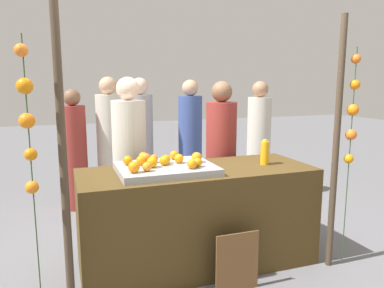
{
  "coord_description": "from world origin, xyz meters",
  "views": [
    {
      "loc": [
        -1.11,
        -2.97,
        1.65
      ],
      "look_at": [
        0.0,
        0.15,
        1.09
      ],
      "focal_mm": 34.52,
      "sensor_mm": 36.0,
      "label": 1
    }
  ],
  "objects_px": {
    "orange_0": "(179,158)",
    "orange_1": "(147,167)",
    "juice_bottle": "(265,153)",
    "stall_counter": "(198,217)",
    "vendor_left": "(130,167)",
    "vendor_right": "(221,163)",
    "chalkboard_sign": "(237,263)"
  },
  "relations": [
    {
      "from": "orange_1",
      "to": "chalkboard_sign",
      "type": "distance_m",
      "value": 1.04
    },
    {
      "from": "vendor_right",
      "to": "juice_bottle",
      "type": "bearing_deg",
      "value": -79.19
    },
    {
      "from": "stall_counter",
      "to": "orange_0",
      "type": "bearing_deg",
      "value": 170.01
    },
    {
      "from": "juice_bottle",
      "to": "vendor_right",
      "type": "relative_size",
      "value": 0.14
    },
    {
      "from": "orange_0",
      "to": "vendor_left",
      "type": "relative_size",
      "value": 0.05
    },
    {
      "from": "stall_counter",
      "to": "juice_bottle",
      "type": "bearing_deg",
      "value": -3.33
    },
    {
      "from": "stall_counter",
      "to": "orange_0",
      "type": "xyz_separation_m",
      "value": [
        -0.16,
        0.03,
        0.54
      ]
    },
    {
      "from": "orange_0",
      "to": "chalkboard_sign",
      "type": "relative_size",
      "value": 0.16
    },
    {
      "from": "stall_counter",
      "to": "chalkboard_sign",
      "type": "distance_m",
      "value": 0.59
    },
    {
      "from": "stall_counter",
      "to": "vendor_left",
      "type": "xyz_separation_m",
      "value": [
        -0.48,
        0.69,
        0.35
      ]
    },
    {
      "from": "stall_counter",
      "to": "vendor_right",
      "type": "distance_m",
      "value": 0.89
    },
    {
      "from": "orange_0",
      "to": "vendor_left",
      "type": "bearing_deg",
      "value": 115.35
    },
    {
      "from": "stall_counter",
      "to": "vendor_left",
      "type": "bearing_deg",
      "value": 124.65
    },
    {
      "from": "orange_1",
      "to": "juice_bottle",
      "type": "relative_size",
      "value": 0.32
    },
    {
      "from": "juice_bottle",
      "to": "chalkboard_sign",
      "type": "distance_m",
      "value": 1.05
    },
    {
      "from": "chalkboard_sign",
      "to": "stall_counter",
      "type": "bearing_deg",
      "value": 103.9
    },
    {
      "from": "stall_counter",
      "to": "chalkboard_sign",
      "type": "relative_size",
      "value": 4.15
    },
    {
      "from": "stall_counter",
      "to": "juice_bottle",
      "type": "height_order",
      "value": "juice_bottle"
    },
    {
      "from": "orange_1",
      "to": "vendor_right",
      "type": "bearing_deg",
      "value": 39.29
    },
    {
      "from": "orange_0",
      "to": "orange_1",
      "type": "bearing_deg",
      "value": -148.39
    },
    {
      "from": "orange_0",
      "to": "juice_bottle",
      "type": "height_order",
      "value": "juice_bottle"
    },
    {
      "from": "juice_bottle",
      "to": "vendor_left",
      "type": "bearing_deg",
      "value": 147.08
    },
    {
      "from": "chalkboard_sign",
      "to": "vendor_left",
      "type": "height_order",
      "value": "vendor_left"
    },
    {
      "from": "orange_0",
      "to": "orange_1",
      "type": "distance_m",
      "value": 0.39
    },
    {
      "from": "stall_counter",
      "to": "orange_1",
      "type": "xyz_separation_m",
      "value": [
        -0.49,
        -0.17,
        0.54
      ]
    },
    {
      "from": "chalkboard_sign",
      "to": "vendor_left",
      "type": "xyz_separation_m",
      "value": [
        -0.61,
        1.23,
        0.55
      ]
    },
    {
      "from": "chalkboard_sign",
      "to": "vendor_right",
      "type": "distance_m",
      "value": 1.36
    },
    {
      "from": "orange_0",
      "to": "juice_bottle",
      "type": "relative_size",
      "value": 0.35
    },
    {
      "from": "orange_1",
      "to": "chalkboard_sign",
      "type": "height_order",
      "value": "orange_1"
    },
    {
      "from": "vendor_left",
      "to": "orange_1",
      "type": "bearing_deg",
      "value": -91.07
    },
    {
      "from": "chalkboard_sign",
      "to": "vendor_right",
      "type": "height_order",
      "value": "vendor_right"
    },
    {
      "from": "orange_0",
      "to": "juice_bottle",
      "type": "distance_m",
      "value": 0.82
    }
  ]
}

